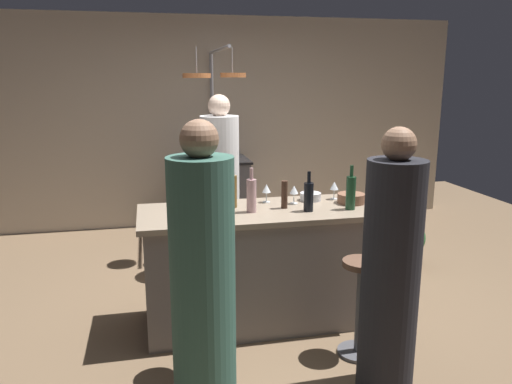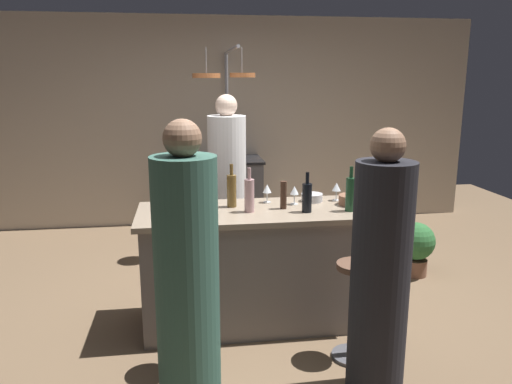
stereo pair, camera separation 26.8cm
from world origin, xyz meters
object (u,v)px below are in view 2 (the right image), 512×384
at_px(bar_stool_left, 190,317).
at_px(stove_range, 230,194).
at_px(wine_bottle_green, 350,194).
at_px(wine_bottle_dark, 307,197).
at_px(wine_bottle_amber, 232,190).
at_px(potted_plant, 416,245).
at_px(chef, 227,191).
at_px(bar_stool_right, 355,306).
at_px(pepper_mill, 283,195).
at_px(guest_right, 380,278).
at_px(mixing_bowl_wooden, 353,200).
at_px(guest_left, 187,284).
at_px(wine_glass_near_right_guest, 294,191).
at_px(mixing_bowl_ceramic, 191,204).
at_px(wine_glass_near_left_guest, 267,189).
at_px(wine_bottle_rose, 249,195).
at_px(mixing_bowl_steel, 312,197).
at_px(wine_glass_by_chef, 336,188).

bearing_deg(bar_stool_left, stove_range, 80.10).
bearing_deg(wine_bottle_green, wine_bottle_dark, 176.99).
height_order(stove_range, wine_bottle_amber, wine_bottle_amber).
bearing_deg(potted_plant, wine_bottle_amber, -161.95).
bearing_deg(chef, bar_stool_left, -102.95).
distance_m(bar_stool_right, bar_stool_left, 1.09).
bearing_deg(wine_bottle_amber, bar_stool_right, -44.46).
bearing_deg(pepper_mill, guest_right, -70.24).
relative_size(chef, guest_right, 1.07).
bearing_deg(mixing_bowl_wooden, guest_left, -140.95).
bearing_deg(wine_glass_near_right_guest, mixing_bowl_ceramic, 179.20).
bearing_deg(guest_right, bar_stool_left, 160.17).
bearing_deg(wine_glass_near_left_guest, wine_bottle_rose, -124.16).
bearing_deg(mixing_bowl_ceramic, mixing_bowl_steel, 3.89).
relative_size(wine_bottle_dark, wine_glass_near_right_guest, 2.03).
relative_size(wine_bottle_green, wine_glass_near_right_guest, 2.28).
distance_m(guest_left, pepper_mill, 1.27).
bearing_deg(bar_stool_right, wine_bottle_green, 77.61).
bearing_deg(wine_bottle_green, stove_range, 104.28).
distance_m(potted_plant, wine_bottle_green, 1.47).
distance_m(guest_right, guest_left, 1.10).
distance_m(wine_bottle_dark, wine_glass_by_chef, 0.44).
xyz_separation_m(chef, bar_stool_right, (0.69, -1.72, -0.42)).
relative_size(wine_bottle_amber, wine_glass_near_right_guest, 2.27).
height_order(wine_bottle_rose, wine_glass_near_right_guest, wine_bottle_rose).
distance_m(chef, bar_stool_left, 1.81).
bearing_deg(potted_plant, wine_glass_near_left_guest, -161.89).
height_order(bar_stool_left, wine_bottle_dark, wine_bottle_dark).
bearing_deg(wine_glass_by_chef, wine_bottle_green, -88.93).
bearing_deg(mixing_bowl_wooden, potted_plant, 36.99).
height_order(wine_bottle_dark, wine_glass_by_chef, wine_bottle_dark).
relative_size(wine_glass_by_chef, mixing_bowl_ceramic, 0.81).
bearing_deg(mixing_bowl_ceramic, guest_right, -47.26).
relative_size(pepper_mill, mixing_bowl_wooden, 0.98).
distance_m(wine_bottle_amber, mixing_bowl_wooden, 0.94).
distance_m(wine_bottle_rose, mixing_bowl_wooden, 0.83).
distance_m(guest_right, bar_stool_left, 1.21).
distance_m(wine_bottle_green, mixing_bowl_ceramic, 1.19).
xyz_separation_m(stove_range, mixing_bowl_ceramic, (-0.50, -2.33, 0.48)).
relative_size(chef, wine_bottle_green, 5.14).
xyz_separation_m(stove_range, wine_glass_near_left_guest, (0.10, -2.25, 0.56)).
bearing_deg(wine_bottle_dark, potted_plant, 32.54).
height_order(wine_bottle_green, wine_glass_near_right_guest, wine_bottle_green).
height_order(pepper_mill, wine_bottle_rose, wine_bottle_rose).
height_order(bar_stool_right, wine_glass_by_chef, wine_glass_by_chef).
xyz_separation_m(guest_right, wine_bottle_amber, (-0.74, 1.12, 0.29)).
xyz_separation_m(wine_glass_by_chef, mixing_bowl_wooden, (0.08, -0.15, -0.07)).
relative_size(wine_bottle_rose, mixing_bowl_wooden, 1.53).
xyz_separation_m(wine_bottle_amber, wine_glass_near_right_guest, (0.49, 0.00, -0.02)).
xyz_separation_m(potted_plant, mixing_bowl_steel, (-1.16, -0.51, 0.63)).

